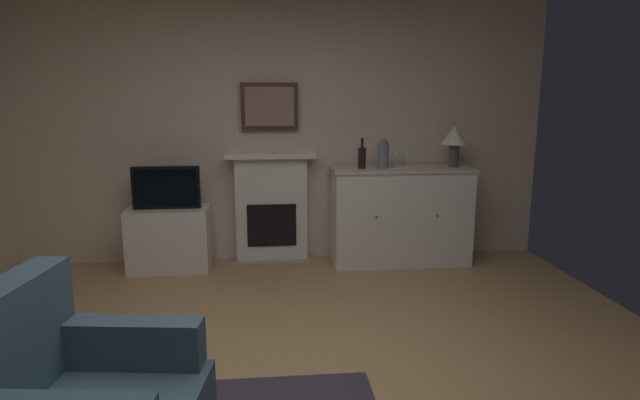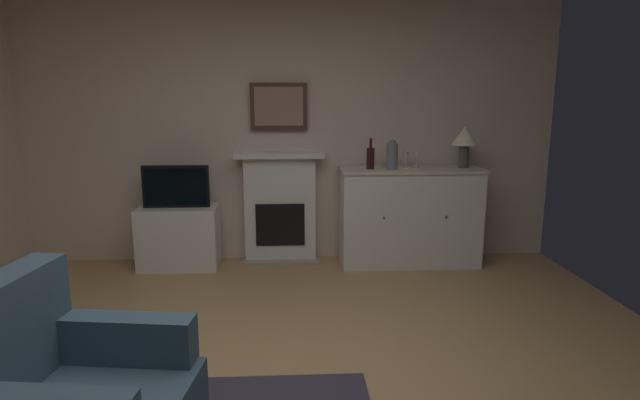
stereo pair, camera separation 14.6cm
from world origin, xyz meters
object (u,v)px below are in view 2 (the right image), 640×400
wine_bottle (370,158)px  table_lamp (465,139)px  framed_picture (279,106)px  sideboard_cabinet (410,216)px  wine_glass_left (406,156)px  wine_glass_center (417,156)px  vase_decorative (392,154)px  tv_cabinet (179,237)px  fireplace_unit (280,207)px  tv_set (176,186)px

wine_bottle → table_lamp: bearing=1.7°
framed_picture → sideboard_cabinet: bearing=-9.9°
wine_glass_left → wine_glass_center: bearing=1.1°
table_lamp → vase_decorative: bearing=-176.0°
wine_glass_left → tv_cabinet: wine_glass_left is taller
framed_picture → wine_bottle: size_ratio=1.90×
fireplace_unit → wine_glass_left: (1.20, -0.21, 0.53)m
table_lamp → wine_glass_center: size_ratio=2.42×
wine_glass_left → vase_decorative: vase_decorative is taller
fireplace_unit → tv_cabinet: bearing=-170.6°
table_lamp → tv_set: 2.79m
sideboard_cabinet → vase_decorative: (-0.20, -0.05, 0.62)m
wine_glass_center → tv_cabinet: (-2.29, 0.05, -0.78)m
table_lamp → tv_set: table_lamp is taller
wine_bottle → wine_glass_center: size_ratio=1.76×
wine_glass_center → wine_bottle: bearing=179.6°
table_lamp → wine_glass_center: 0.49m
vase_decorative → framed_picture: bearing=165.7°
vase_decorative → fireplace_unit: bearing=168.0°
sideboard_cabinet → wine_glass_center: size_ratio=8.29×
tv_cabinet → vase_decorative: bearing=-1.8°
framed_picture → table_lamp: 1.82m
fireplace_unit → wine_glass_center: wine_glass_center is taller
table_lamp → wine_glass_left: size_ratio=2.42×
framed_picture → wine_bottle: (0.87, -0.25, -0.48)m
framed_picture → sideboard_cabinet: 1.67m
sideboard_cabinet → wine_bottle: (-0.40, -0.03, 0.58)m
wine_glass_left → vase_decorative: size_ratio=0.59×
vase_decorative → tv_cabinet: vase_decorative is taller
wine_glass_left → wine_glass_center: 0.11m
fireplace_unit → wine_glass_left: size_ratio=6.67×
fireplace_unit → table_lamp: table_lamp is taller
framed_picture → sideboard_cabinet: framed_picture is taller
wine_bottle → vase_decorative: 0.20m
framed_picture → tv_cabinet: bearing=-168.0°
vase_decorative → tv_set: (-2.04, 0.04, -0.30)m
wine_bottle → tv_cabinet: bearing=178.7°
wine_glass_center → table_lamp: bearing=3.7°
sideboard_cabinet → vase_decorative: size_ratio=4.86×
wine_bottle → wine_glass_left: size_ratio=1.76×
framed_picture → vase_decorative: 1.19m
fireplace_unit → wine_bottle: (0.87, -0.20, 0.52)m
wine_glass_center → tv_set: size_ratio=0.27×
fireplace_unit → tv_cabinet: fireplace_unit is taller
table_lamp → wine_glass_center: (-0.47, -0.03, -0.16)m
tv_cabinet → wine_bottle: bearing=-1.3°
table_lamp → tv_set: bearing=-179.8°
wine_bottle → tv_cabinet: 2.00m
table_lamp → wine_bottle: size_ratio=1.38×
vase_decorative → tv_set: size_ratio=0.45×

